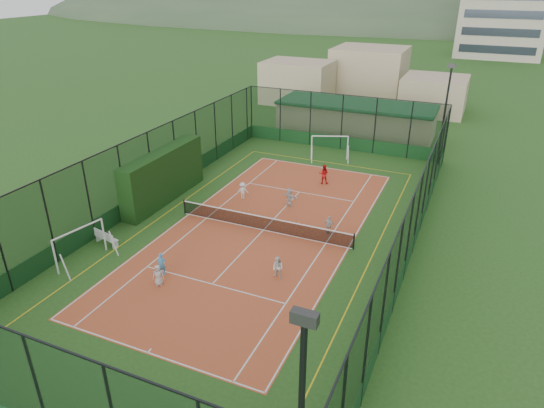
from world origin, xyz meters
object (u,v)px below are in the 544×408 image
(floodlight_ne, at_px, (444,116))
(child_far_right, at_px, (329,225))
(child_near_left, at_px, (158,275))
(coach, at_px, (324,174))
(white_bench, at_px, (106,237))
(child_near_mid, at_px, (162,264))
(child_far_back, at_px, (289,197))
(futsal_goal_far, at_px, (329,148))
(child_far_left, at_px, (243,190))
(futsal_goal_near, at_px, (81,246))
(clubhouse, at_px, (355,119))
(child_near_right, at_px, (278,268))

(floodlight_ne, bearing_deg, child_far_right, -107.01)
(child_near_left, height_order, coach, coach)
(white_bench, relative_size, child_near_left, 1.49)
(child_far_right, distance_m, coach, 7.99)
(white_bench, relative_size, child_near_mid, 1.37)
(white_bench, distance_m, child_near_mid, 5.09)
(white_bench, height_order, child_near_mid, child_near_mid)
(floodlight_ne, relative_size, child_far_right, 6.94)
(child_near_mid, relative_size, child_far_back, 0.98)
(child_near_left, relative_size, child_far_back, 0.91)
(futsal_goal_far, bearing_deg, child_near_mid, -119.02)
(child_near_left, relative_size, child_far_left, 0.95)
(child_far_right, bearing_deg, child_far_back, -34.92)
(child_near_mid, height_order, child_far_back, child_far_back)
(futsal_goal_far, bearing_deg, futsal_goal_near, -130.92)
(clubhouse, height_order, futsal_goal_far, clubhouse)
(futsal_goal_near, bearing_deg, child_near_mid, -69.42)
(clubhouse, distance_m, coach, 13.38)
(floodlight_ne, height_order, white_bench, floodlight_ne)
(coach, bearing_deg, child_far_right, 98.35)
(futsal_goal_near, distance_m, futsal_goal_far, 22.73)
(floodlight_ne, relative_size, futsal_goal_far, 2.59)
(clubhouse, relative_size, child_far_right, 12.78)
(child_far_left, distance_m, coach, 6.64)
(coach, bearing_deg, futsal_goal_near, 49.15)
(clubhouse, xyz_separation_m, child_near_left, (-2.50, -29.55, -0.98))
(coach, bearing_deg, child_far_back, 66.75)
(child_near_mid, distance_m, child_near_right, 6.18)
(child_near_left, distance_m, child_far_back, 11.82)
(child_near_right, relative_size, coach, 0.83)
(futsal_goal_near, xyz_separation_m, child_far_left, (4.41, 11.11, -0.40))
(child_near_right, bearing_deg, white_bench, -159.20)
(child_far_left, bearing_deg, child_far_right, 140.89)
(child_far_right, bearing_deg, child_near_mid, 50.93)
(clubhouse, xyz_separation_m, child_far_right, (3.89, -20.80, -0.97))
(child_near_mid, distance_m, child_far_left, 10.41)
(child_near_left, bearing_deg, child_far_right, 24.62)
(child_near_mid, bearing_deg, child_far_back, 50.99)
(floodlight_ne, height_order, child_far_right, floodlight_ne)
(child_far_back, bearing_deg, child_far_right, 160.41)
(futsal_goal_near, bearing_deg, futsal_goal_far, -7.26)
(floodlight_ne, relative_size, child_near_left, 7.07)
(floodlight_ne, distance_m, child_far_left, 17.88)
(child_far_back, bearing_deg, clubhouse, -72.41)
(white_bench, xyz_separation_m, child_far_left, (4.48, 9.05, 0.13))
(child_near_mid, distance_m, child_far_back, 11.06)
(floodlight_ne, height_order, child_near_right, floodlight_ne)
(clubhouse, relative_size, child_near_right, 11.99)
(white_bench, bearing_deg, floodlight_ne, 64.97)
(clubhouse, xyz_separation_m, coach, (1.10, -13.31, -0.80))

